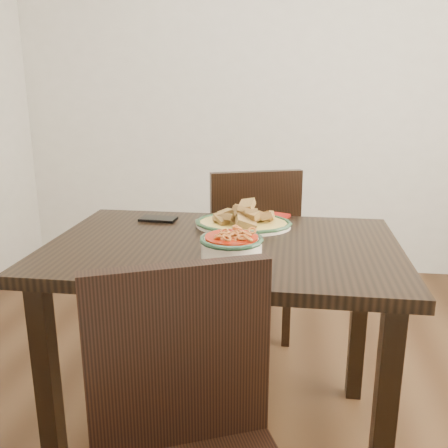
# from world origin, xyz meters

# --- Properties ---
(floor) EXTENTS (3.50, 3.50, 0.00)m
(floor) POSITION_xyz_m (0.00, 0.00, 0.00)
(floor) COLOR #352011
(floor) RESTS_ON ground
(wall_back) EXTENTS (3.50, 0.10, 2.60)m
(wall_back) POSITION_xyz_m (0.00, 1.75, 1.30)
(wall_back) COLOR silver
(wall_back) RESTS_ON ground
(dining_table) EXTENTS (1.17, 0.78, 0.75)m
(dining_table) POSITION_xyz_m (-0.09, -0.08, 0.65)
(dining_table) COLOR black
(dining_table) RESTS_ON ground
(chair_far) EXTENTS (0.54, 0.54, 0.89)m
(chair_far) POSITION_xyz_m (-0.06, 0.64, 0.50)
(chair_far) COLOR black
(chair_far) RESTS_ON ground
(fish_plate) EXTENTS (0.35, 0.27, 0.11)m
(fish_plate) POSITION_xyz_m (-0.04, 0.13, 0.79)
(fish_plate) COLOR #F1E5CC
(fish_plate) RESTS_ON dining_table
(noodle_bowl) EXTENTS (0.20, 0.20, 0.08)m
(noodle_bowl) POSITION_xyz_m (-0.04, -0.21, 0.79)
(noodle_bowl) COLOR #F5E7CF
(noodle_bowl) RESTS_ON dining_table
(smartphone) EXTENTS (0.15, 0.08, 0.01)m
(smartphone) POSITION_xyz_m (-0.38, 0.17, 0.76)
(smartphone) COLOR black
(smartphone) RESTS_ON dining_table
(napkin) EXTENTS (0.13, 0.12, 0.01)m
(napkin) POSITION_xyz_m (0.07, 0.28, 0.76)
(napkin) COLOR maroon
(napkin) RESTS_ON dining_table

